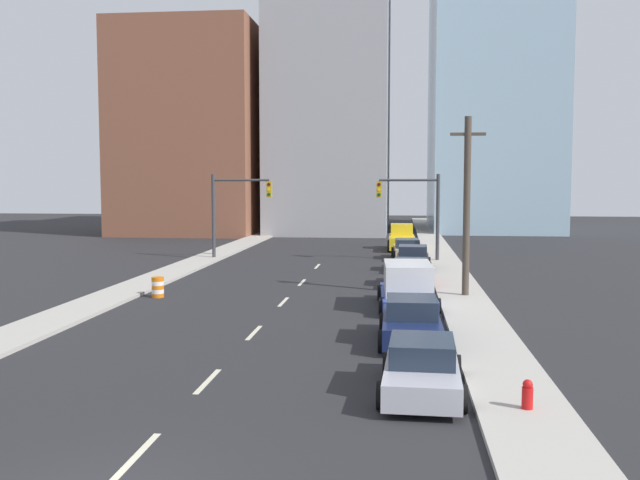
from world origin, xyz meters
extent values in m
cube|color=#ADA89E|center=(-8.05, 44.70, 0.07)|extent=(2.27, 89.39, 0.15)
cube|color=#ADA89E|center=(8.05, 44.70, 0.07)|extent=(2.27, 89.39, 0.15)
cube|color=beige|center=(0.00, 2.00, 0.00)|extent=(0.16, 2.40, 0.01)
cube|color=beige|center=(0.00, 7.24, 0.00)|extent=(0.16, 2.40, 0.01)
cube|color=beige|center=(0.00, 13.44, 0.00)|extent=(0.16, 2.40, 0.01)
cube|color=beige|center=(0.00, 19.96, 0.00)|extent=(0.16, 2.40, 0.01)
cube|color=beige|center=(0.00, 26.08, 0.00)|extent=(0.16, 2.40, 0.01)
cube|color=beige|center=(0.00, 33.30, 0.00)|extent=(0.16, 2.40, 0.01)
cube|color=brown|center=(-16.08, 61.80, 10.46)|extent=(14.00, 16.00, 20.92)
cube|color=#99999E|center=(-2.09, 65.80, 15.67)|extent=(12.00, 20.00, 31.33)
cube|color=#99B7CC|center=(15.09, 69.80, 18.27)|extent=(13.00, 20.00, 36.55)
cylinder|color=#38383D|center=(-7.57, 36.57, 2.92)|extent=(0.24, 0.24, 5.85)
cylinder|color=#38383D|center=(-5.62, 36.57, 5.45)|extent=(3.90, 0.16, 0.16)
cube|color=#B79319|center=(-3.66, 36.57, 4.82)|extent=(0.34, 0.32, 1.10)
cylinder|color=#4C0C0C|center=(-3.66, 36.40, 5.16)|extent=(0.22, 0.04, 0.22)
cylinder|color=yellow|center=(-3.66, 36.40, 4.82)|extent=(0.22, 0.04, 0.22)
cylinder|color=#0C3F14|center=(-3.66, 36.40, 4.48)|extent=(0.22, 0.04, 0.22)
cylinder|color=#38383D|center=(7.68, 36.57, 2.92)|extent=(0.24, 0.24, 5.85)
cylinder|color=#38383D|center=(5.73, 36.57, 5.45)|extent=(3.90, 0.16, 0.16)
cube|color=#B79319|center=(3.78, 36.57, 4.82)|extent=(0.34, 0.32, 1.10)
cylinder|color=#4C0C0C|center=(3.78, 36.40, 5.16)|extent=(0.22, 0.04, 0.22)
cylinder|color=yellow|center=(3.78, 36.40, 4.82)|extent=(0.22, 0.04, 0.22)
cylinder|color=#0C3F14|center=(3.78, 36.40, 4.48)|extent=(0.22, 0.04, 0.22)
cylinder|color=#473D33|center=(8.20, 21.94, 4.16)|extent=(0.32, 0.32, 8.32)
cube|color=#473D33|center=(8.20, 21.94, 7.52)|extent=(1.60, 0.14, 0.14)
cylinder|color=orange|center=(-6.01, 20.54, 0.10)|extent=(0.56, 0.56, 0.19)
cylinder|color=white|center=(-6.01, 20.54, 0.29)|extent=(0.56, 0.56, 0.19)
cylinder|color=orange|center=(-6.01, 20.54, 0.47)|extent=(0.56, 0.56, 0.19)
cylinder|color=white|center=(-6.01, 20.54, 0.67)|extent=(0.56, 0.56, 0.19)
cylinder|color=orange|center=(-6.01, 20.54, 0.85)|extent=(0.56, 0.56, 0.19)
cylinder|color=red|center=(8.11, 5.35, 0.33)|extent=(0.26, 0.26, 0.65)
sphere|color=red|center=(8.11, 5.35, 0.72)|extent=(0.23, 0.23, 0.23)
cube|color=#B2B2BC|center=(5.73, 6.80, 0.50)|extent=(1.98, 4.72, 0.63)
cube|color=#1E2838|center=(5.73, 6.80, 1.11)|extent=(1.68, 2.15, 0.59)
cylinder|color=black|center=(4.82, 8.27, 0.34)|extent=(0.24, 0.68, 0.67)
cylinder|color=black|center=(6.72, 8.21, 0.34)|extent=(0.24, 0.68, 0.67)
cylinder|color=black|center=(4.73, 5.38, 0.34)|extent=(0.24, 0.68, 0.67)
cylinder|color=black|center=(6.63, 5.32, 0.34)|extent=(0.24, 0.68, 0.67)
cube|color=#141E47|center=(5.56, 12.52, 0.54)|extent=(1.93, 4.72, 0.69)
cube|color=#1E2838|center=(5.56, 12.52, 1.20)|extent=(1.68, 2.13, 0.64)
cylinder|color=black|center=(4.57, 13.97, 0.36)|extent=(0.23, 0.72, 0.72)
cylinder|color=black|center=(6.52, 13.99, 0.36)|extent=(0.23, 0.72, 0.72)
cylinder|color=black|center=(4.59, 11.06, 0.36)|extent=(0.23, 0.72, 0.72)
cylinder|color=black|center=(6.55, 11.07, 0.36)|extent=(0.23, 0.72, 0.72)
cube|color=navy|center=(5.49, 19.16, 0.44)|extent=(2.45, 5.56, 0.49)
cube|color=silver|center=(5.51, 18.88, 1.32)|extent=(2.09, 3.47, 1.27)
cylinder|color=black|center=(4.28, 20.80, 0.35)|extent=(0.25, 0.71, 0.70)
cylinder|color=black|center=(6.55, 20.90, 0.35)|extent=(0.25, 0.71, 0.70)
cylinder|color=black|center=(4.44, 17.41, 0.35)|extent=(0.25, 0.71, 0.70)
cylinder|color=black|center=(6.70, 17.51, 0.35)|extent=(0.25, 0.71, 0.70)
cube|color=red|center=(5.74, 25.59, 0.50)|extent=(1.95, 4.37, 0.61)
cube|color=#1E2838|center=(5.74, 25.59, 1.10)|extent=(1.69, 1.98, 0.58)
cylinder|color=black|center=(4.78, 26.95, 0.36)|extent=(0.23, 0.71, 0.71)
cylinder|color=black|center=(6.73, 26.93, 0.36)|extent=(0.23, 0.71, 0.71)
cylinder|color=black|center=(4.74, 24.26, 0.36)|extent=(0.23, 0.71, 0.71)
cylinder|color=black|center=(6.70, 24.23, 0.36)|extent=(0.23, 0.71, 0.71)
cube|color=black|center=(5.96, 31.68, 0.54)|extent=(1.98, 4.38, 0.69)
cube|color=#1E2838|center=(5.96, 31.68, 1.21)|extent=(1.70, 1.99, 0.64)
cylinder|color=black|center=(5.02, 33.05, 0.35)|extent=(0.24, 0.71, 0.71)
cylinder|color=black|center=(6.97, 33.00, 0.35)|extent=(0.24, 0.71, 0.71)
cylinder|color=black|center=(4.96, 30.36, 0.35)|extent=(0.24, 0.71, 0.71)
cylinder|color=black|center=(6.90, 30.31, 0.35)|extent=(0.24, 0.71, 0.71)
cube|color=tan|center=(5.70, 38.16, 0.50)|extent=(1.98, 4.69, 0.62)
cube|color=#1E2838|center=(5.70, 38.16, 1.10)|extent=(1.66, 2.14, 0.58)
cylinder|color=black|center=(4.71, 39.55, 0.35)|extent=(0.25, 0.70, 0.69)
cylinder|color=black|center=(6.55, 39.63, 0.35)|extent=(0.25, 0.70, 0.69)
cylinder|color=black|center=(4.84, 36.69, 0.35)|extent=(0.25, 0.70, 0.69)
cylinder|color=black|center=(6.68, 36.77, 0.35)|extent=(0.25, 0.70, 0.69)
cube|color=gold|center=(5.35, 44.54, 0.64)|extent=(2.01, 5.24, 0.93)
cube|color=gold|center=(5.34, 45.32, 1.56)|extent=(1.73, 1.59, 0.90)
cylinder|color=black|center=(4.33, 46.15, 0.32)|extent=(0.23, 0.65, 0.65)
cylinder|color=black|center=(6.34, 46.17, 0.32)|extent=(0.23, 0.65, 0.65)
cylinder|color=black|center=(4.37, 42.91, 0.32)|extent=(0.23, 0.65, 0.65)
cylinder|color=black|center=(6.38, 42.94, 0.32)|extent=(0.23, 0.65, 0.65)
camera|label=1|loc=(5.11, -11.21, 5.43)|focal=40.00mm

